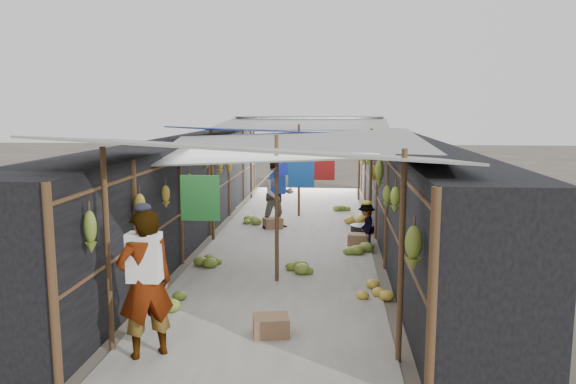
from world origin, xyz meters
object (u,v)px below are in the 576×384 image
(crate_near, at_px, (271,326))
(shopper_blue, at_px, (278,195))
(vendor_elderly, at_px, (145,284))
(vendor_seated, at_px, (366,226))
(black_basin, at_px, (362,229))

(crate_near, height_order, shopper_blue, shopper_blue)
(vendor_elderly, relative_size, vendor_seated, 1.87)
(vendor_elderly, bearing_deg, shopper_blue, -130.66)
(black_basin, bearing_deg, vendor_elderly, -112.27)
(vendor_seated, bearing_deg, crate_near, -24.65)
(vendor_elderly, bearing_deg, black_basin, -146.50)
(shopper_blue, bearing_deg, vendor_seated, -69.07)
(black_basin, relative_size, vendor_seated, 0.58)
(vendor_elderly, distance_m, shopper_blue, 7.60)
(crate_near, height_order, vendor_seated, vendor_seated)
(vendor_elderly, distance_m, vendor_seated, 6.43)
(crate_near, relative_size, black_basin, 0.81)
(crate_near, distance_m, vendor_seated, 5.17)
(crate_near, xyz_separation_m, vendor_elderly, (-1.45, -0.75, 0.79))
(crate_near, height_order, black_basin, crate_near)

